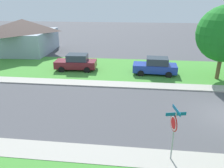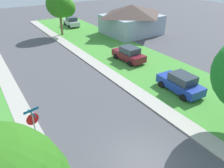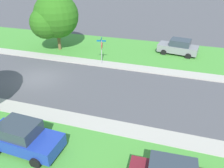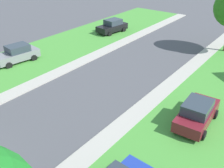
# 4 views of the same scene
# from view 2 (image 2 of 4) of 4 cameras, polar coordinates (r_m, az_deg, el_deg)

# --- Properties ---
(ground_plane) EXTENTS (120.00, 120.00, 0.00)m
(ground_plane) POSITION_cam_2_polar(r_m,az_deg,el_deg) (13.57, 7.44, -19.20)
(ground_plane) COLOR #4C4C51
(sidewalk_east) EXTENTS (1.40, 56.00, 0.10)m
(sidewalk_east) POSITION_cam_2_polar(r_m,az_deg,el_deg) (23.87, -2.16, 3.83)
(sidewalk_east) COLOR #ADA89E
(sidewalk_east) RESTS_ON ground
(lawn_east) EXTENTS (8.00, 56.00, 0.08)m
(lawn_east) POSITION_cam_2_polar(r_m,az_deg,el_deg) (26.37, 6.68, 6.10)
(lawn_east) COLOR #479338
(lawn_east) RESTS_ON ground
(sidewalk_west) EXTENTS (1.40, 56.00, 0.10)m
(sidewalk_west) POSITION_cam_2_polar(r_m,az_deg,el_deg) (21.24, -24.49, -2.24)
(sidewalk_west) COLOR #ADA89E
(sidewalk_west) RESTS_ON ground
(stop_sign_far_corner) EXTENTS (0.91, 0.91, 2.77)m
(stop_sign_far_corner) POSITION_cam_2_polar(r_m,az_deg,el_deg) (13.89, -19.83, -9.18)
(stop_sign_far_corner) COLOR #9E9EA3
(stop_sign_far_corner) RESTS_ON ground
(car_silver_across_road) EXTENTS (2.27, 4.42, 1.76)m
(car_silver_across_road) POSITION_cam_2_polar(r_m,az_deg,el_deg) (42.71, -10.53, 15.68)
(car_silver_across_road) COLOR silver
(car_silver_across_road) RESTS_ON ground
(car_blue_kerbside_mid) EXTENTS (2.18, 4.38, 1.76)m
(car_blue_kerbside_mid) POSITION_cam_2_polar(r_m,az_deg,el_deg) (20.18, 17.41, 0.21)
(car_blue_kerbside_mid) COLOR #1E389E
(car_blue_kerbside_mid) RESTS_ON ground
(car_maroon_far_down_street) EXTENTS (2.21, 4.39, 1.76)m
(car_maroon_far_down_street) POSITION_cam_2_polar(r_m,az_deg,el_deg) (25.90, 4.41, 7.77)
(car_maroon_far_down_street) COLOR maroon
(car_maroon_far_down_street) RESTS_ON ground
(tree_sidewalk_far) EXTENTS (4.31, 4.01, 6.79)m
(tree_sidewalk_far) POSITION_cam_2_polar(r_m,az_deg,el_deg) (36.48, -13.15, 19.35)
(tree_sidewalk_far) COLOR brown
(tree_sidewalk_far) RESTS_ON ground
(house_right_setback) EXTENTS (9.35, 8.21, 4.60)m
(house_right_setback) POSITION_cam_2_polar(r_m,az_deg,el_deg) (37.14, 5.14, 16.52)
(house_right_setback) COLOR #93A3B2
(house_right_setback) RESTS_ON ground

